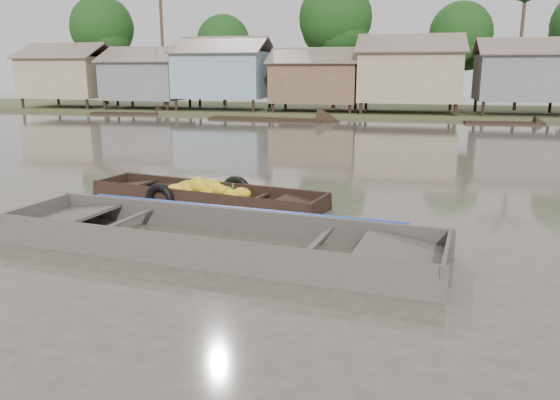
# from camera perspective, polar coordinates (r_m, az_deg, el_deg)

# --- Properties ---
(ground) EXTENTS (120.00, 120.00, 0.00)m
(ground) POSITION_cam_1_polar(r_m,az_deg,el_deg) (9.70, -2.16, -5.20)
(ground) COLOR #4B4139
(ground) RESTS_ON ground
(riverbank) EXTENTS (120.00, 12.47, 10.22)m
(riverbank) POSITION_cam_1_polar(r_m,az_deg,el_deg) (40.74, 14.12, 13.07)
(riverbank) COLOR #384723
(riverbank) RESTS_ON ground
(banana_boat) EXTENTS (6.01, 2.58, 0.84)m
(banana_boat) POSITION_cam_1_polar(r_m,az_deg,el_deg) (13.12, -7.99, 0.44)
(banana_boat) COLOR black
(banana_boat) RESTS_ON ground
(viewer_boat) EXTENTS (8.25, 3.10, 0.65)m
(viewer_boat) POSITION_cam_1_polar(r_m,az_deg,el_deg) (9.79, -6.66, -4.67)
(viewer_boat) COLOR #45403A
(viewer_boat) RESTS_ON ground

